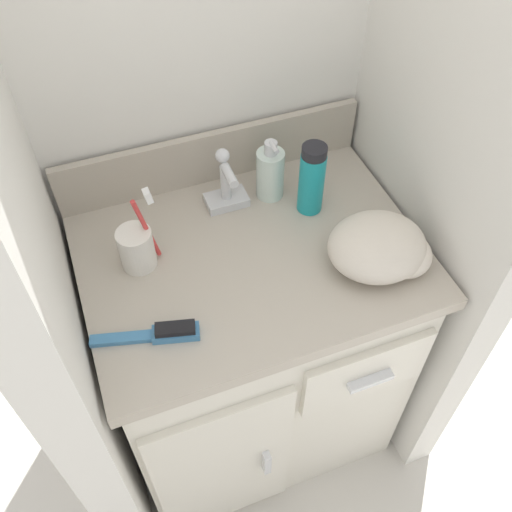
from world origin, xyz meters
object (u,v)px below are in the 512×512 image
object	(u,v)px
toothbrush_cup	(137,247)
hairbrush	(161,333)
shaving_cream_can	(312,179)
hand_towel	(382,248)
soap_dispenser	(270,173)

from	to	relation	value
toothbrush_cup	hairbrush	size ratio (longest dim) A/B	0.92
toothbrush_cup	shaving_cream_can	bearing A→B (deg)	3.76
hand_towel	hairbrush	bearing A→B (deg)	-177.87
hairbrush	hand_towel	bearing A→B (deg)	16.66
hairbrush	toothbrush_cup	bearing A→B (deg)	102.78
shaving_cream_can	hairbrush	distance (m)	0.44
soap_dispenser	hairbrush	bearing A→B (deg)	-139.06
toothbrush_cup	hairbrush	world-z (taller)	toothbrush_cup
shaving_cream_can	toothbrush_cup	bearing A→B (deg)	-176.24
toothbrush_cup	shaving_cream_can	distance (m)	0.38
shaving_cream_can	hand_towel	world-z (taller)	shaving_cream_can
toothbrush_cup	shaving_cream_can	size ratio (longest dim) A/B	1.09
soap_dispenser	hand_towel	distance (m)	0.29
toothbrush_cup	soap_dispenser	world-z (taller)	toothbrush_cup
shaving_cream_can	hairbrush	bearing A→B (deg)	-151.64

